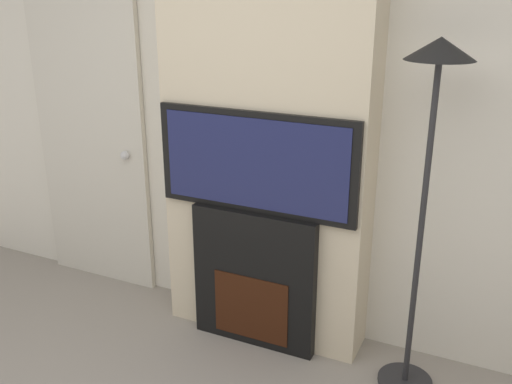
{
  "coord_description": "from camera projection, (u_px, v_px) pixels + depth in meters",
  "views": [
    {
      "loc": [
        1.25,
        -0.95,
        2.01
      ],
      "look_at": [
        0.0,
        1.72,
        0.94
      ],
      "focal_mm": 40.0,
      "sensor_mm": 36.0,
      "label": 1
    }
  ],
  "objects": [
    {
      "name": "entry_door",
      "position": [
        92.0,
        143.0,
        3.87
      ],
      "size": [
        0.87,
        0.09,
        2.01
      ],
      "color": "beige",
      "rests_on": "ground_plane"
    },
    {
      "name": "chimney_breast",
      "position": [
        267.0,
        114.0,
        3.11
      ],
      "size": [
        1.19,
        0.28,
        2.7
      ],
      "color": "beige",
      "rests_on": "ground_plane"
    },
    {
      "name": "wall_back",
      "position": [
        279.0,
        108.0,
        3.26
      ],
      "size": [
        6.0,
        0.06,
        2.7
      ],
      "color": "silver",
      "rests_on": "ground_plane"
    },
    {
      "name": "television",
      "position": [
        256.0,
        163.0,
        3.07
      ],
      "size": [
        1.16,
        0.07,
        0.57
      ],
      "color": "black",
      "rests_on": "fireplace"
    },
    {
      "name": "fireplace",
      "position": [
        256.0,
        278.0,
        3.31
      ],
      "size": [
        0.75,
        0.15,
        0.83
      ],
      "color": "black",
      "rests_on": "ground_plane"
    },
    {
      "name": "floor_lamp",
      "position": [
        432.0,
        131.0,
        2.59
      ],
      "size": [
        0.31,
        0.31,
        1.81
      ],
      "color": "#262628",
      "rests_on": "ground_plane"
    }
  ]
}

